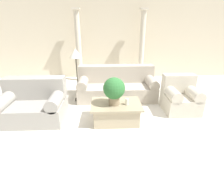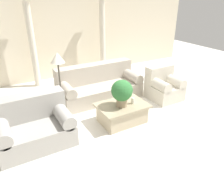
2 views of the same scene
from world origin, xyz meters
name	(u,v)px [view 2 (image 2 of 2)]	position (x,y,z in m)	size (l,w,h in m)	color
ground_plane	(113,114)	(0.00, 0.00, 0.00)	(16.00, 16.00, 0.00)	silver
wall_back	(64,29)	(0.00, 3.22, 1.60)	(10.00, 0.06, 3.20)	beige
sofa_long	(99,85)	(0.13, 1.03, 0.36)	(2.23, 0.97, 0.92)	#ADA393
loveseat	(34,125)	(-1.86, -0.14, 0.37)	(1.38, 0.97, 0.92)	#9F9C95
coffee_table	(122,113)	(0.02, -0.38, 0.22)	(1.10, 0.77, 0.44)	tan
potted_plant	(122,92)	(-0.03, -0.42, 0.78)	(0.46, 0.46, 0.60)	#937F60
pillar_candle	(133,101)	(0.24, -0.45, 0.51)	(0.07, 0.07, 0.14)	silver
floor_lamp	(58,63)	(-0.98, 0.86, 1.21)	(0.32, 0.32, 1.46)	#4C473D
column_left	(32,44)	(-1.15, 2.77, 1.31)	(0.27, 0.27, 2.56)	beige
column_right	(102,37)	(1.18, 2.77, 1.31)	(0.27, 0.27, 2.56)	beige
armchair	(163,86)	(1.67, 0.11, 0.37)	(0.81, 0.81, 0.88)	beige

